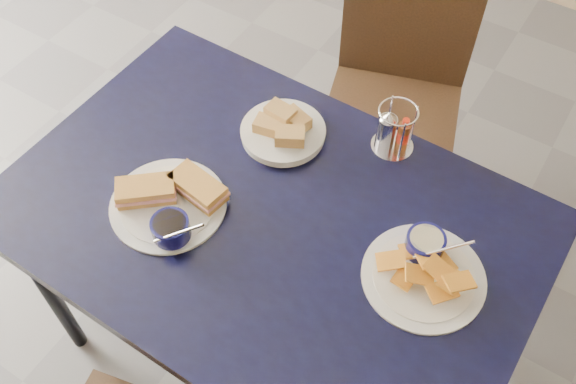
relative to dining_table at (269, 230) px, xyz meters
The scene contains 7 objects.
ground 0.76m from the dining_table, 136.03° to the right, with size 6.00×6.00×0.00m, color #56575C.
dining_table is the anchor object (origin of this frame).
chair_far 0.84m from the dining_table, 89.91° to the left, with size 0.54×0.53×0.92m.
sandwich_plate 0.25m from the dining_table, 153.43° to the right, with size 0.31×0.28×0.12m.
plantain_plate 0.39m from the dining_table, ahead, with size 0.28×0.28×0.12m.
bread_basket 0.27m from the dining_table, 114.44° to the left, with size 0.22×0.22×0.07m.
condiment_caddy 0.40m from the dining_table, 67.34° to the left, with size 0.11×0.11×0.14m.
Camera 1 is at (0.74, -0.48, 2.02)m, focal length 40.00 mm.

